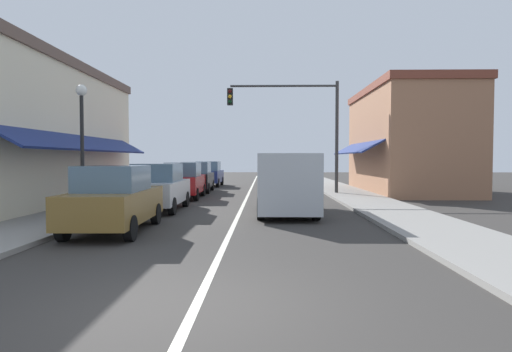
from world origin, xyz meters
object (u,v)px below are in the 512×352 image
Objects in this scene: parked_car_nearest_left at (114,199)px; parked_car_second_left at (158,187)px; traffic_signal_mast_arm at (299,117)px; street_lamp_left_near at (82,127)px; parked_car_far_left at (196,177)px; parked_car_distant_left at (209,174)px; van_in_lane at (286,181)px; parked_car_third_left at (183,181)px.

parked_car_nearest_left is 4.76m from parked_car_second_left.
parked_car_second_left is (0.00, 4.76, 0.00)m from parked_car_nearest_left.
traffic_signal_mast_arm is 12.31m from street_lamp_left_near.
parked_car_second_left is 0.99× the size of parked_car_far_left.
parked_car_second_left is 0.67× the size of traffic_signal_mast_arm.
parked_car_second_left and parked_car_far_left have the same top height.
street_lamp_left_near is (-7.87, -9.38, -1.25)m from traffic_signal_mast_arm.
traffic_signal_mast_arm reaches higher than parked_car_distant_left.
parked_car_far_left is at bearing 88.41° from parked_car_nearest_left.
parked_car_far_left is at bearing -89.78° from parked_car_distant_left.
street_lamp_left_near is at bearing -96.42° from parked_car_distant_left.
parked_car_distant_left is at bearing 88.32° from parked_car_nearest_left.
parked_car_nearest_left is 0.80× the size of van_in_lane.
van_in_lane is 7.12m from street_lamp_left_near.
parked_car_far_left is at bearing 88.78° from parked_car_third_left.
van_in_lane is at bearing 10.15° from street_lamp_left_near.
parked_car_third_left is 7.55m from van_in_lane.
parked_car_second_left is at bearing -128.56° from traffic_signal_mast_arm.
parked_car_third_left is at bearing 89.44° from parked_car_second_left.
parked_car_third_left is at bearing 129.29° from van_in_lane.
traffic_signal_mast_arm reaches higher than van_in_lane.
parked_car_distant_left is at bearing 89.43° from parked_car_second_left.
street_lamp_left_near is at bearing 124.55° from parked_car_nearest_left.
parked_car_far_left is 0.68× the size of traffic_signal_mast_arm.
van_in_lane is at bearing -52.34° from parked_car_third_left.
parked_car_second_left is at bearing -91.48° from parked_car_third_left.
van_in_lane reaches higher than parked_car_nearest_left.
parked_car_distant_left is at bearing 129.03° from traffic_signal_mast_arm.
parked_car_nearest_left is 0.95× the size of street_lamp_left_near.
parked_car_third_left and parked_car_distant_left have the same top height.
parked_car_distant_left is 0.67× the size of traffic_signal_mast_arm.
traffic_signal_mast_arm is at bearing 50.86° from parked_car_second_left.
van_in_lane is (4.79, -10.03, 0.27)m from parked_car_far_left.
parked_car_nearest_left is 1.00× the size of parked_car_third_left.
parked_car_second_left is 4.84m from van_in_lane.
parked_car_far_left is (-0.02, 4.18, 0.00)m from parked_car_third_left.
parked_car_nearest_left is at bearing -140.25° from van_in_lane.
parked_car_second_left and parked_car_distant_left have the same top height.
parked_car_nearest_left and parked_car_distant_left have the same top height.
traffic_signal_mast_arm is 1.40× the size of street_lamp_left_near.
parked_car_distant_left is 16.87m from street_lamp_left_near.
parked_car_third_left and parked_car_far_left have the same top height.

